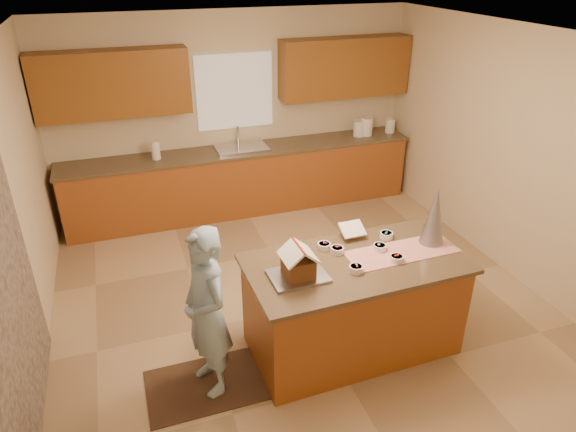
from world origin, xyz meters
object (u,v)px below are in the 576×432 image
object	(u,v)px
gingerbread_house	(298,264)
island_base	(353,307)
tinsel_tree	(434,216)
boy	(206,313)

from	to	relation	value
gingerbread_house	island_base	bearing A→B (deg)	6.62
tinsel_tree	gingerbread_house	xyz separation A→B (m)	(-1.35, -0.14, -0.15)
island_base	gingerbread_house	bearing A→B (deg)	-174.81
island_base	gingerbread_house	size ratio (longest dim) A/B	6.28
island_base	tinsel_tree	size ratio (longest dim) A/B	3.27
tinsel_tree	boy	xyz separation A→B (m)	(-2.13, -0.13, -0.45)
island_base	tinsel_tree	distance (m)	1.11
boy	gingerbread_house	size ratio (longest dim) A/B	5.15
boy	gingerbread_house	world-z (taller)	boy
island_base	tinsel_tree	xyz separation A→B (m)	(0.79, 0.07, 0.77)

